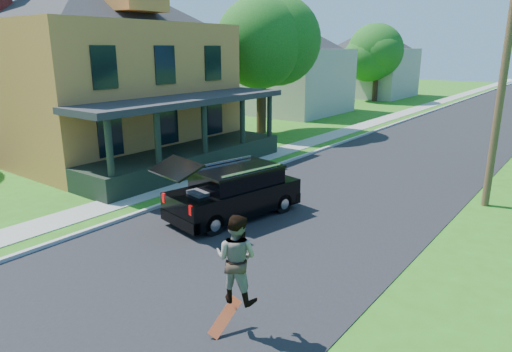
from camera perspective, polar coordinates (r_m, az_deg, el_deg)
The scene contains 14 objects.
ground at distance 11.56m, azimuth -5.81°, elevation -10.64°, with size 140.00×140.00×0.00m, color #2F6514.
street at distance 28.87m, azimuth 22.40°, elevation 4.37°, with size 8.00×120.00×0.02m, color black.
curb at distance 30.13m, azimuth 14.97°, elevation 5.47°, with size 0.15×120.00×0.12m, color #A3A39E.
sidewalk at distance 30.74m, azimuth 12.30°, elevation 5.84°, with size 1.30×120.00×0.03m, color gray.
front_walk at distance 22.04m, azimuth -13.31°, elevation 1.91°, with size 6.50×1.20×0.03m, color gray.
main_house at distance 24.09m, azimuth -19.29°, elevation 14.46°, with size 15.56×15.56×10.10m.
neighbor_house_mid at distance 37.67m, azimuth 4.17°, elevation 14.34°, with size 12.78×12.78×8.30m.
neighbor_house_far at distance 51.80m, azimuth 14.24°, elevation 14.31°, with size 12.78×12.78×8.30m.
black_suv at distance 14.14m, azimuth -2.79°, elevation -2.02°, with size 2.53×4.77×2.11m.
skateboarder at distance 8.31m, azimuth -2.50°, elevation -10.24°, with size 0.93×0.81×1.66m.
skateboard at distance 8.87m, azimuth -3.90°, elevation -17.33°, with size 0.24×0.74×0.62m.
tree_left_mid at distance 28.23m, azimuth 0.69°, elevation 17.24°, with size 5.46×5.39×8.57m.
tree_left_far at distance 46.80m, azimuth 14.95°, elevation 14.96°, with size 5.36×5.19×7.58m.
utility_pole_near at distance 16.43m, azimuth 28.79°, elevation 12.88°, with size 1.46×0.49×9.39m.
Camera 1 is at (7.15, -7.49, 5.13)m, focal length 32.00 mm.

